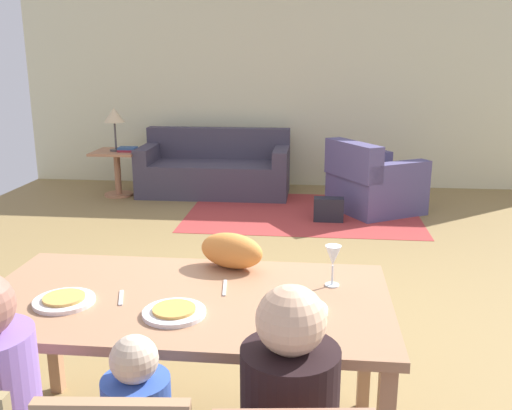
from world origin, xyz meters
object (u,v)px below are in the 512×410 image
Objects in this scene: plate_near_woman at (296,309)px; cat at (232,251)px; plate_near_man at (64,301)px; couch at (215,170)px; wine_glass at (333,257)px; book_lower at (128,150)px; plate_near_child at (174,313)px; armchair at (372,184)px; book_upper at (127,148)px; dining_table at (185,312)px; table_lamp at (114,117)px; side_table at (117,167)px; handbag at (328,210)px.

cat reaches higher than plate_near_woman.
couch is (-0.27, 5.08, -0.47)m from plate_near_man.
book_lower is at bearing 118.40° from wine_glass.
plate_near_child is at bearing -7.17° from plate_near_man.
book_upper is (-3.01, 0.39, 0.30)m from armchair.
table_lamp reaches higher than dining_table.
side_table is (-1.22, -0.26, 0.08)m from couch.
plate_near_woman is 5.28m from book_lower.
couch is 1.61× the size of armchair.
cat is 0.59× the size of table_lamp.
couch reaches higher than plate_near_woman.
wine_glass is 5.01m from couch.
cat is at bearing -65.65° from book_upper.
handbag is at bearing 88.83° from wine_glass.
handbag is (0.22, 3.91, -0.64)m from plate_near_woman.
book_lower is at bearing 161.02° from handbag.
plate_near_woman is 0.34m from wine_glass.
plate_near_woman is (0.95, 0.02, 0.00)m from plate_near_man.
plate_near_child is 0.46× the size of table_lamp.
plate_near_child reaches higher than book_lower.
plate_near_child is 0.13× the size of couch.
book_lower is 2.68m from handbag.
book_lower is (-1.06, -0.30, 0.29)m from couch.
book_upper is at bearing 118.40° from wine_glass.
couch is at bearing 98.52° from dining_table.
plate_near_woman is at bearing 1.20° from plate_near_man.
plate_near_man reaches higher than side_table.
armchair is (1.20, 4.28, -0.37)m from dining_table.
side_table is 2.64× the size of book_upper.
book_upper is (-0.00, 0.00, 0.03)m from book_lower.
plate_near_child is at bearing -81.77° from couch.
plate_near_child is 4.10m from handbag.
table_lamp is (-1.49, 4.83, 0.24)m from plate_near_man.
couch reaches higher than handbag.
wine_glass is at bearing -61.60° from book_upper.
table_lamp is 2.94m from handbag.
book_upper is at bearing 160.98° from handbag.
plate_near_woman is at bearing -99.41° from armchair.
side_table is (-3.17, 0.43, 0.06)m from armchair.
side_table is (-1.96, 4.89, -0.39)m from plate_near_child.
cat reaches higher than side_table.
table_lamp is 2.45× the size of book_upper.
side_table is at bearing 112.63° from dining_table.
side_table is at bearing 116.91° from plate_near_woman.
plate_near_child is at bearing -69.61° from book_upper.
plate_near_woman is at bearing 9.52° from plate_near_child.
armchair is at bearing 74.29° from dining_table.
couch is 1.14m from book_lower.
book_lower is 0.69× the size of handbag.
side_table is at bearing 119.75° from wine_glass.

